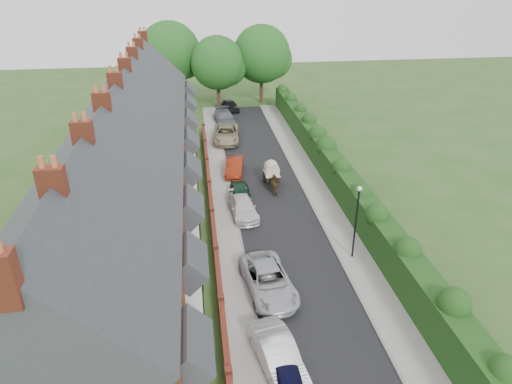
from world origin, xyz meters
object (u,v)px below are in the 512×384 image
(car_green, at_px, (241,195))
(horse, at_px, (275,186))
(car_white, at_px, (243,207))
(car_silver_b, at_px, (268,280))
(car_beige, at_px, (226,134))
(car_grey, at_px, (225,118))
(horse_cart, at_px, (272,172))
(lamppost, at_px, (357,214))
(car_silver_a, at_px, (278,355))
(car_red, at_px, (234,166))
(car_black, at_px, (230,105))

(car_green, bearing_deg, horse, 24.22)
(car_white, bearing_deg, car_silver_b, -92.52)
(car_white, xyz_separation_m, horse, (3.06, 3.31, 0.06))
(car_beige, relative_size, car_grey, 1.08)
(car_silver_b, bearing_deg, horse_cart, 72.61)
(lamppost, height_order, horse_cart, lamppost)
(car_silver_a, xyz_separation_m, horse_cart, (3.03, 19.94, 0.43))
(car_red, bearing_deg, car_grey, 98.30)
(car_silver_b, height_order, car_beige, car_beige)
(car_black, relative_size, horse_cart, 1.41)
(car_red, xyz_separation_m, car_black, (1.31, 20.20, -0.01))
(car_silver_b, relative_size, car_green, 1.33)
(car_silver_b, xyz_separation_m, car_red, (-0.38, 17.00, -0.06))
(car_green, bearing_deg, car_beige, 91.00)
(lamppost, relative_size, car_silver_a, 1.13)
(horse, distance_m, horse_cart, 1.89)
(car_black, bearing_deg, car_silver_a, -103.14)
(car_beige, relative_size, horse, 3.41)
(car_beige, xyz_separation_m, horse_cart, (3.06, -11.32, 0.38))
(car_green, xyz_separation_m, car_red, (0.06, 5.80, -0.00))
(car_white, distance_m, horse_cart, 6.01)
(car_silver_b, height_order, horse, car_silver_b)
(lamppost, xyz_separation_m, car_red, (-6.32, 14.40, -2.60))
(lamppost, height_order, horse, lamppost)
(car_silver_a, distance_m, car_grey, 37.20)
(car_green, relative_size, car_beige, 0.71)
(car_silver_a, relative_size, horse, 2.70)
(car_silver_b, height_order, car_grey, car_grey)
(car_silver_b, bearing_deg, car_red, 84.14)
(car_silver_b, relative_size, car_white, 1.21)
(car_grey, bearing_deg, car_silver_b, -94.94)
(car_white, distance_m, car_red, 7.80)
(car_green, distance_m, car_red, 5.80)
(car_silver_b, xyz_separation_m, car_grey, (-0.21, 31.60, 0.02))
(lamppost, height_order, car_silver_a, lamppost)
(lamppost, bearing_deg, car_red, 113.68)
(car_red, bearing_deg, car_white, -81.65)
(horse_cart, bearing_deg, car_silver_b, -100.26)
(car_silver_a, height_order, car_beige, car_beige)
(horse_cart, bearing_deg, car_beige, 105.12)
(car_red, relative_size, car_black, 1.05)
(car_silver_b, xyz_separation_m, car_beige, (-0.46, 25.66, 0.04))
(horse_cart, bearing_deg, lamppost, -74.12)
(lamppost, distance_m, car_white, 9.57)
(car_grey, height_order, car_black, car_grey)
(car_green, xyz_separation_m, car_grey, (0.23, 20.40, 0.08))
(car_silver_a, distance_m, horse_cart, 20.18)
(car_red, height_order, car_black, car_red)
(car_black, bearing_deg, car_red, -105.03)
(car_grey, bearing_deg, lamppost, -83.36)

